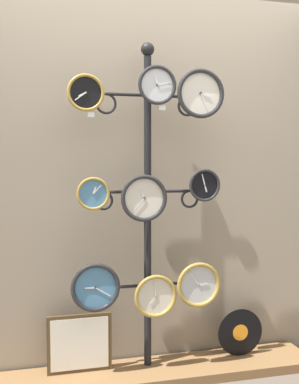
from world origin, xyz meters
name	(u,v)px	position (x,y,z in m)	size (l,w,h in m)	color
shop_wall	(142,159)	(0.00, 0.57, 1.40)	(4.40, 0.04, 2.80)	gray
low_shelf	(150,373)	(0.00, 0.35, 0.03)	(2.20, 0.36, 0.06)	brown
display_stand	(148,255)	(0.00, 0.41, 0.78)	(0.69, 0.43, 2.12)	black
clock_top_left	(86,93)	(-0.40, 0.32, 1.78)	(0.22, 0.04, 0.22)	black
clock_top_center	(157,85)	(0.04, 0.31, 1.84)	(0.24, 0.04, 0.24)	silver
clock_top_right	(201,94)	(0.31, 0.30, 1.80)	(0.31, 0.04, 0.31)	silver
clock_middle_left	(93,194)	(-0.36, 0.34, 1.19)	(0.20, 0.04, 0.20)	#4C84B2
clock_middle_center	(144,198)	(-0.04, 0.32, 1.15)	(0.29, 0.04, 0.29)	silver
clock_middle_right	(204,185)	(0.35, 0.31, 1.23)	(0.21, 0.04, 0.21)	black
clock_bottom_left	(95,288)	(-0.35, 0.31, 0.62)	(0.30, 0.04, 0.30)	#4C84B2
clock_bottom_center	(155,296)	(0.03, 0.31, 0.54)	(0.27, 0.04, 0.27)	silver
clock_bottom_right	(199,285)	(0.30, 0.29, 0.60)	(0.29, 0.04, 0.29)	silver
vinyl_record	(240,332)	(0.64, 0.39, 0.22)	(0.32, 0.01, 0.32)	black
picture_frame	(80,343)	(-0.44, 0.41, 0.24)	(0.40, 0.02, 0.37)	#4C381E
price_tag_upper	(91,115)	(-0.37, 0.31, 1.66)	(0.04, 0.00, 0.03)	white
price_tag_mid	(162,108)	(0.07, 0.31, 1.71)	(0.04, 0.00, 0.03)	white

